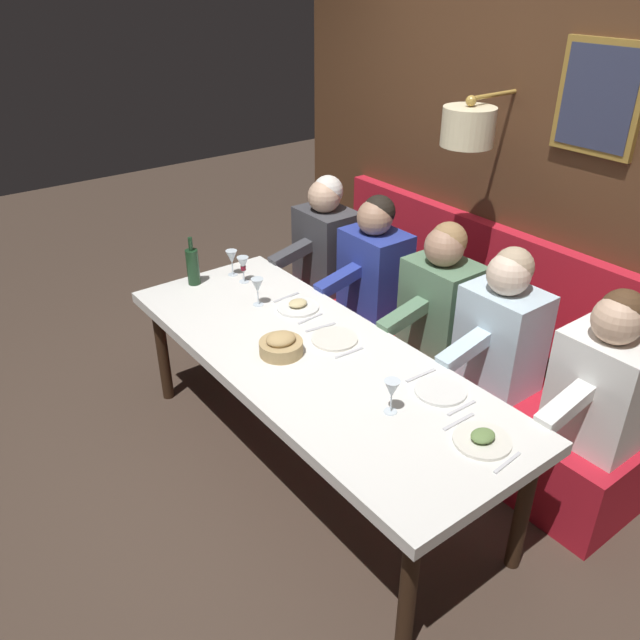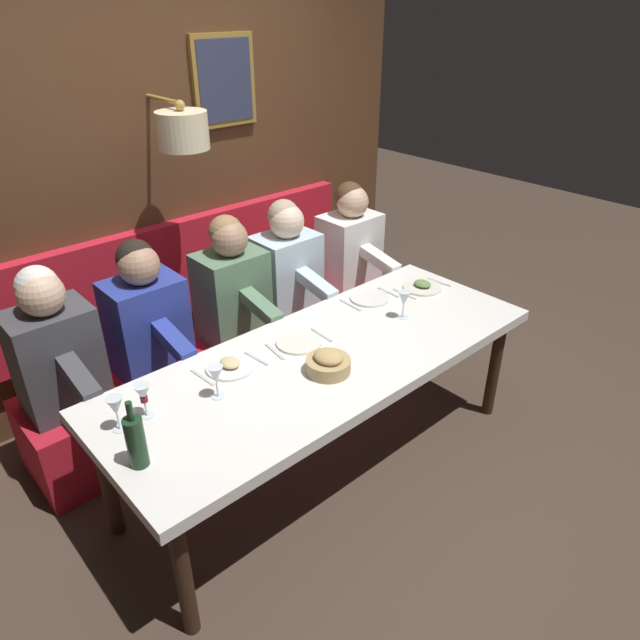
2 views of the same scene
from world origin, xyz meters
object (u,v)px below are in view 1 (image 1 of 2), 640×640
at_px(wine_glass_3, 232,258).
at_px(diner_near, 502,325).
at_px(diner_farthest, 325,238).
at_px(diner_nearest, 604,376).
at_px(wine_glass_0, 392,390).
at_px(dining_table, 312,365).
at_px(wine_glass_1, 243,265).
at_px(wine_glass_2, 257,286).
at_px(diner_far, 374,262).
at_px(diner_middle, 441,295).
at_px(wine_bottle, 193,266).
at_px(bread_bowl, 281,345).

bearing_deg(wine_glass_3, diner_near, -64.27).
bearing_deg(diner_farthest, diner_nearest, -90.00).
relative_size(diner_near, wine_glass_0, 4.82).
distance_m(dining_table, diner_farthest, 1.37).
bearing_deg(wine_glass_1, wine_glass_2, -106.52).
distance_m(diner_farthest, wine_glass_0, 1.85).
height_order(diner_far, wine_glass_1, diner_far).
height_order(diner_middle, wine_bottle, diner_middle).
bearing_deg(dining_table, wine_bottle, 94.94).
bearing_deg(diner_farthest, diner_middle, -90.00).
height_order(diner_far, wine_glass_2, diner_far).
relative_size(wine_glass_3, bread_bowl, 0.75).
distance_m(diner_near, wine_glass_2, 1.35).
xyz_separation_m(wine_bottle, bread_bowl, (-0.03, -0.98, -0.07)).
bearing_deg(wine_glass_0, wine_glass_2, 86.37).
bearing_deg(diner_far, wine_glass_2, 174.70).
bearing_deg(wine_glass_3, wine_bottle, 172.17).
bearing_deg(wine_glass_1, dining_table, -99.97).
bearing_deg(dining_table, wine_glass_3, 81.49).
bearing_deg(diner_near, diner_far, 90.00).
relative_size(diner_farthest, wine_glass_3, 4.82).
height_order(diner_middle, wine_glass_2, diner_middle).
distance_m(diner_near, wine_glass_0, 0.90).
xyz_separation_m(diner_far, wine_glass_0, (-0.89, -1.12, 0.04)).
relative_size(diner_middle, diner_far, 1.00).
bearing_deg(wine_glass_1, diner_farthest, 9.37).
bearing_deg(diner_near, bread_bowl, 150.71).
height_order(diner_far, wine_glass_0, diner_far).
bearing_deg(bread_bowl, diner_far, 23.57).
bearing_deg(dining_table, wine_glass_2, 83.45).
relative_size(diner_nearest, wine_glass_0, 4.82).
relative_size(diner_far, wine_glass_0, 4.82).
bearing_deg(diner_nearest, wine_glass_2, 116.17).
xyz_separation_m(wine_glass_2, wine_bottle, (-0.16, 0.47, -0.00)).
distance_m(dining_table, bread_bowl, 0.19).
bearing_deg(wine_glass_0, diner_middle, 31.88).
distance_m(diner_nearest, bread_bowl, 1.52).
relative_size(diner_near, wine_bottle, 2.64).
bearing_deg(wine_glass_1, diner_far, -27.90).
bearing_deg(wine_bottle, wine_glass_2, -70.78).
height_order(diner_middle, wine_glass_3, diner_middle).
bearing_deg(wine_glass_0, dining_table, 89.43).
bearing_deg(diner_far, diner_nearest, -90.00).
bearing_deg(wine_glass_0, diner_far, 51.56).
distance_m(wine_glass_0, wine_glass_2, 1.20).
relative_size(dining_table, wine_glass_0, 14.51).
height_order(wine_glass_1, wine_glass_3, same).
xyz_separation_m(diner_nearest, wine_glass_2, (-0.81, 1.65, 0.04)).
relative_size(diner_nearest, diner_farthest, 1.00).
relative_size(diner_near, wine_glass_3, 4.82).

